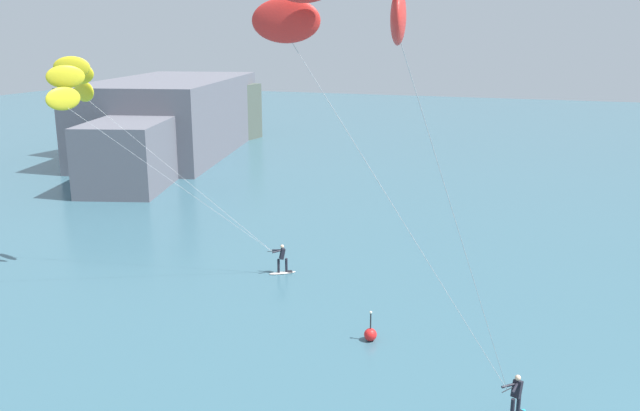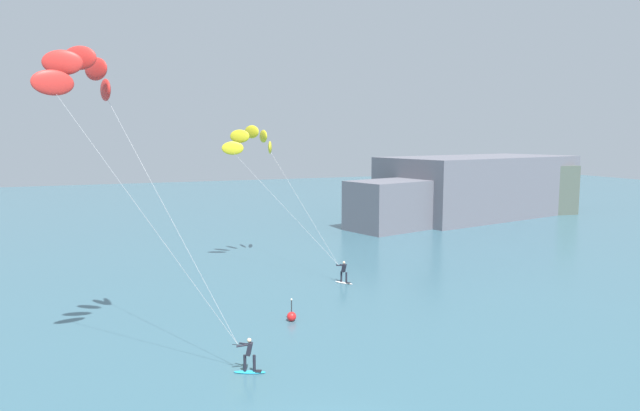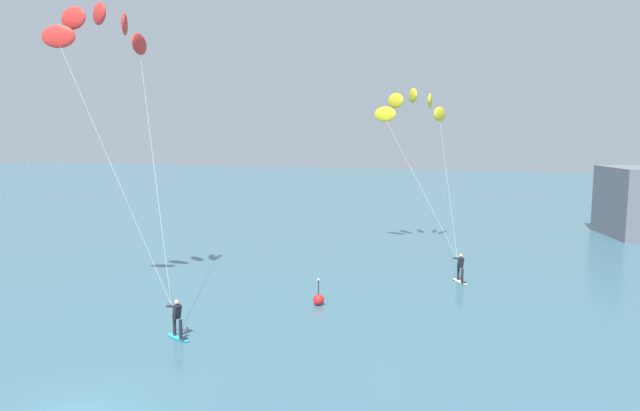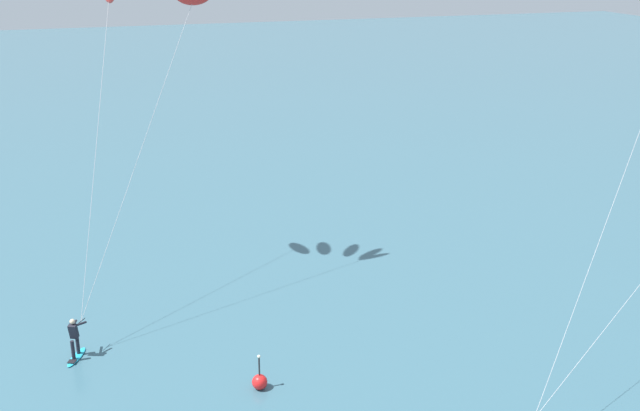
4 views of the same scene
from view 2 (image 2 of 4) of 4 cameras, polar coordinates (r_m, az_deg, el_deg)
kitesurfer_nearshore at (r=28.87m, az=-22.42°, el=11.21°), size 9.43×7.43×15.09m
kitesurfer_mid_water at (r=48.27m, az=-6.57°, el=6.10°), size 7.77×11.84×11.84m
marker_buoy at (r=34.28m, az=-2.89°, el=-11.08°), size 0.56×0.56×1.38m
distant_headland at (r=80.70m, az=15.30°, el=1.62°), size 37.56×20.10×8.15m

